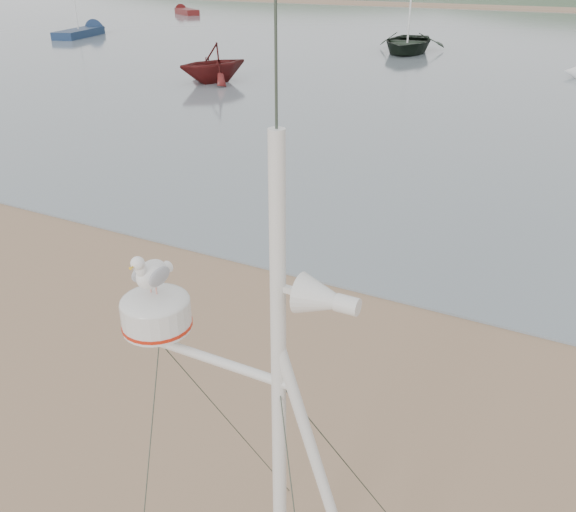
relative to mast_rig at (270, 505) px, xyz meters
The scene contains 6 objects.
ground 3.63m from the mast_rig, 156.44° to the left, with size 560.00×560.00×0.00m, color #85664C.
mast_rig is the anchor object (origin of this frame).
boat_dark 34.14m from the mast_rig, 106.14° to the left, with size 3.83×1.11×5.36m, color black.
boat_red 24.20m from the mast_rig, 125.36° to the left, with size 2.71×1.66×3.14m, color #531313.
dinghy_red_far 61.76m from the mast_rig, 127.44° to the left, with size 4.81×3.80×1.21m.
sailboat_blue_near 44.87m from the mast_rig, 136.12° to the left, with size 3.09×6.28×6.10m.
Camera 1 is at (4.82, -4.24, 4.94)m, focal length 38.00 mm.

